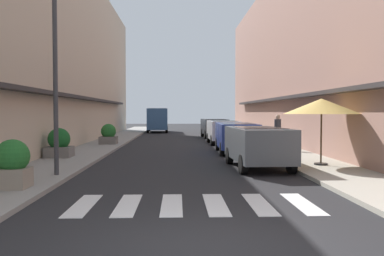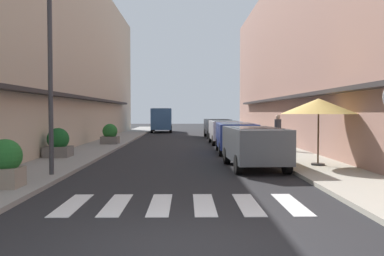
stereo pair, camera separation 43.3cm
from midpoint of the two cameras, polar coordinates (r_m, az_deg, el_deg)
name	(u,v)px [view 1 (the left image)]	position (r m, az deg, el deg)	size (l,w,h in m)	color
ground_plane	(184,148)	(23.62, -1.65, -2.69)	(96.51, 96.51, 0.00)	#232326
sidewalk_left	(99,147)	(24.06, -13.04, -2.51)	(2.39, 61.42, 0.12)	gray
sidewalk_right	(267,146)	(24.11, 9.72, -2.47)	(2.39, 61.42, 0.12)	#ADA899
building_row_left	(39,51)	(26.32, -20.66, 9.80)	(5.50, 41.48, 11.12)	#C6B299
building_row_right	(325,53)	(26.40, 17.25, 9.72)	(5.50, 41.48, 11.02)	#A87A6B
crosswalk	(194,204)	(9.19, -1.13, -10.39)	(5.20, 2.20, 0.01)	silver
parked_car_near	(258,143)	(14.96, 8.19, -2.00)	(1.94, 4.18, 1.47)	#4C5156
parked_car_mid	(236,134)	(20.39, 5.46, -0.87)	(1.90, 4.35, 1.47)	navy
parked_car_far	(223,129)	(26.23, 3.80, -0.19)	(1.86, 4.00, 1.47)	silver
parked_car_distant	(214,126)	(32.63, 2.67, 0.28)	(1.94, 4.24, 1.47)	black
delivery_van	(158,118)	(41.83, -5.02, 1.36)	(2.13, 5.46, 2.37)	#33598C
street_lamp	(61,61)	(13.24, -18.30, 8.63)	(1.19, 0.28, 5.59)	#38383D
cafe_umbrella	(321,107)	(15.51, 16.49, 2.83)	(2.68, 2.68, 2.37)	#262626
planter_corner	(13,163)	(11.39, -24.30, -4.43)	(0.84, 0.84, 1.21)	gray
planter_midblock	(59,144)	(18.44, -18.33, -2.07)	(1.05, 1.05, 1.22)	slate
planter_far	(108,135)	(25.32, -11.81, -0.91)	(1.01, 1.01, 1.19)	slate
pedestrian_walking_near	(278,131)	(21.29, 11.04, -0.42)	(0.34, 0.34, 1.76)	#282B33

